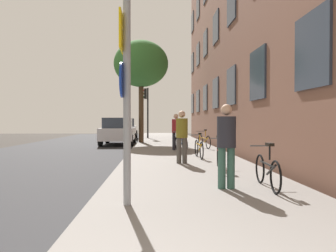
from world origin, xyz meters
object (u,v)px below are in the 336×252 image
object	(u,v)px
bicycle_4	(204,141)
car_0	(118,131)
bicycle_2	(199,148)
pedestrian_1	(182,133)
car_1	(125,128)
bicycle_5	(182,139)
tree_near	(141,64)
bicycle_3	(181,143)
pedestrian_2	(176,129)
traffic_light	(146,104)
sign_post	(125,88)
bicycle_0	(267,170)
pedestrian_0	(226,140)
bicycle_1	(219,156)

from	to	relation	value
bicycle_4	car_0	distance (m)	6.10
bicycle_2	bicycle_4	xyz separation A→B (m)	(0.83, 4.08, 0.00)
car_0	bicycle_2	bearing A→B (deg)	-64.77
pedestrian_1	car_0	distance (m)	9.96
bicycle_2	car_1	size ratio (longest dim) A/B	0.38
bicycle_4	bicycle_5	bearing A→B (deg)	118.92
tree_near	pedestrian_1	distance (m)	10.80
bicycle_2	bicycle_3	distance (m)	2.42
bicycle_4	pedestrian_1	size ratio (longest dim) A/B	1.02
tree_near	bicycle_5	bearing A→B (deg)	-49.45
pedestrian_1	pedestrian_2	size ratio (longest dim) A/B	1.00
bicycle_2	pedestrian_1	distance (m)	1.72
bicycle_3	traffic_light	bearing A→B (deg)	99.22
traffic_light	car_0	distance (m)	5.79
bicycle_5	car_1	size ratio (longest dim) A/B	0.39
bicycle_4	pedestrian_1	bearing A→B (deg)	-105.89
bicycle_3	pedestrian_2	world-z (taller)	pedestrian_2
pedestrian_1	bicycle_4	bearing A→B (deg)	74.11
tree_near	bicycle_4	size ratio (longest dim) A/B	3.73
sign_post	bicycle_2	world-z (taller)	sign_post
sign_post	bicycle_0	xyz separation A→B (m)	(2.69, 1.12, -1.51)
pedestrian_2	bicycle_5	bearing A→B (deg)	79.53
traffic_light	bicycle_5	distance (m)	8.09
bicycle_4	bicycle_5	world-z (taller)	bicycle_5
traffic_light	bicycle_0	xyz separation A→B (m)	(2.85, -18.51, -2.29)
bicycle_0	pedestrian_0	bearing A→B (deg)	178.86
tree_near	car_0	distance (m)	4.35
car_1	bicycle_2	bearing A→B (deg)	-74.40
bicycle_1	traffic_light	bearing A→B (deg)	98.52
bicycle_3	pedestrian_2	bearing A→B (deg)	104.19
pedestrian_1	sign_post	bearing A→B (deg)	-104.98
traffic_light	pedestrian_2	xyz separation A→B (m)	(1.59, -10.20, -1.70)
pedestrian_0	pedestrian_1	world-z (taller)	pedestrian_0
bicycle_3	bicycle_4	xyz separation A→B (m)	(1.28, 1.70, -0.02)
bicycle_4	bicycle_0	bearing A→B (deg)	-91.21
traffic_light	bicycle_1	world-z (taller)	traffic_light
tree_near	bicycle_4	distance (m)	7.08
bicycle_2	traffic_light	bearing A→B (deg)	99.48
traffic_light	bicycle_5	xyz separation A→B (m)	(2.09, -7.48, -2.27)
bicycle_0	bicycle_3	xyz separation A→B (m)	(-1.08, 7.61, 0.02)
tree_near	bicycle_1	distance (m)	12.32
bicycle_2	bicycle_5	world-z (taller)	bicycle_5
bicycle_4	car_1	world-z (taller)	car_1
sign_post	bicycle_4	xyz separation A→B (m)	(2.89, 10.44, -1.51)
pedestrian_0	pedestrian_2	distance (m)	8.31
bicycle_0	tree_near	bearing A→B (deg)	102.56
sign_post	car_0	distance (m)	14.56
tree_near	pedestrian_2	size ratio (longest dim) A/B	3.82
sign_post	bicycle_5	size ratio (longest dim) A/B	1.91
bicycle_0	pedestrian_2	size ratio (longest dim) A/B	1.01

